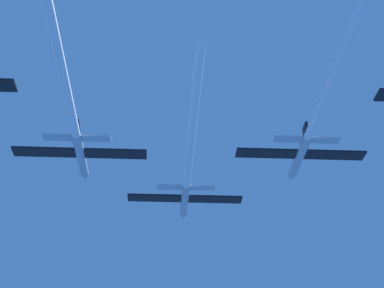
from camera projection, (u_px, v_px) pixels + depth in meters
The scene contains 3 objects.
jet_lead at pixel (188, 166), 104.58m from camera, with size 21.19×55.63×3.51m.
jet_left_wing at pixel (67, 94), 84.97m from camera, with size 21.19×63.40×3.51m.
jet_right_wing at pixel (320, 109), 90.22m from camera, with size 21.19×56.62×3.51m.
Camera 1 is at (-3.94, -107.54, -47.52)m, focal length 58.64 mm.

